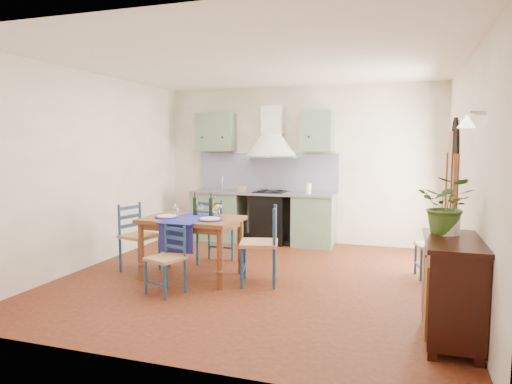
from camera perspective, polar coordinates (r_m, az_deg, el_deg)
floor at (r=6.15m, az=0.05°, el=-10.75°), size 5.00×5.00×0.00m
back_wall at (r=8.25m, az=1.86°, el=0.96°), size 5.00×0.96×2.80m
right_wall at (r=5.94m, az=24.52°, el=1.24°), size 0.26×5.00×2.80m
left_wall at (r=7.09m, az=-19.58°, el=2.63°), size 0.04×5.00×2.80m
ceiling at (r=5.98m, az=0.05°, el=15.93°), size 5.00×5.00×0.01m
dining_table at (r=6.11m, az=-8.02°, el=-4.07°), size 1.29×0.97×1.12m
chair_near at (r=5.57m, az=-11.05°, el=-8.18°), size 0.48×0.48×0.81m
chair_far at (r=6.81m, az=-5.25°, el=-4.75°), size 0.47×0.47×0.98m
chair_left at (r=6.61m, az=-14.53°, el=-5.39°), size 0.54×0.54×0.95m
chair_right at (r=5.80m, az=0.73°, el=-6.53°), size 0.56×0.56×1.00m
chair_spare at (r=6.52m, az=21.36°, el=-6.36°), size 0.45×0.45×0.82m
sideboard at (r=4.53m, az=23.28°, el=-10.73°), size 0.50×1.05×0.94m
potted_plant at (r=4.60m, az=22.80°, el=-1.55°), size 0.59×0.55×0.54m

